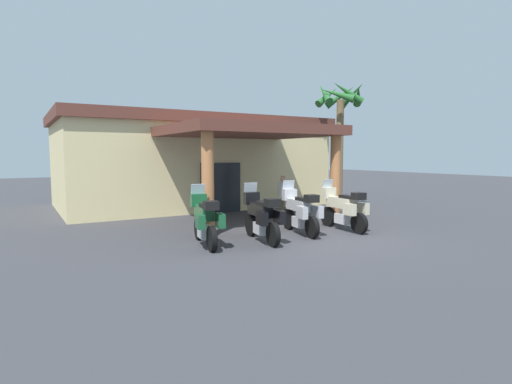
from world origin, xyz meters
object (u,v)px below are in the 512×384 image
object	(u,v)px
motel_building	(192,161)
palm_tree_near_portico	(341,111)
motorcycle_cream	(344,209)
motorcycle_black	(262,217)
pedestrian	(283,194)
motorcycle_green	(205,220)
motorcycle_silver	(300,211)

from	to	relation	value
motel_building	palm_tree_near_portico	distance (m)	7.43
motel_building	motorcycle_cream	xyz separation A→B (m)	(1.52, -8.88, -1.45)
motorcycle_black	pedestrian	size ratio (longest dim) A/B	1.35
motorcycle_green	palm_tree_near_portico	xyz separation A→B (m)	(8.77, 4.16, 3.73)
palm_tree_near_portico	motorcycle_silver	bearing A→B (deg)	-142.90
motorcycle_cream	motorcycle_silver	bearing A→B (deg)	86.31
motel_building	motorcycle_cream	bearing A→B (deg)	-79.19
motel_building	motorcycle_black	distance (m)	9.20
motorcycle_green	palm_tree_near_portico	world-z (taller)	palm_tree_near_portico
motorcycle_green	motorcycle_silver	bearing A→B (deg)	-79.63
motorcycle_black	motorcycle_silver	distance (m)	1.62
motel_building	pedestrian	world-z (taller)	motel_building
motorcycle_black	motorcycle_green	bearing A→B (deg)	86.60
motorcycle_silver	palm_tree_near_portico	world-z (taller)	palm_tree_near_portico
motel_building	palm_tree_near_portico	world-z (taller)	palm_tree_near_portico
motorcycle_black	palm_tree_near_portico	bearing A→B (deg)	-48.76
motel_building	motorcycle_silver	world-z (taller)	motel_building
motorcycle_cream	motel_building	bearing A→B (deg)	14.25
motorcycle_cream	pedestrian	size ratio (longest dim) A/B	1.36
motel_building	palm_tree_near_portico	bearing A→B (deg)	-37.55
motorcycle_silver	palm_tree_near_portico	xyz separation A→B (m)	(5.59, 4.23, 3.73)
motel_building	motorcycle_black	world-z (taller)	motel_building
motorcycle_silver	palm_tree_near_portico	bearing A→B (deg)	-42.33
motorcycle_silver	motorcycle_cream	xyz separation A→B (m)	(1.59, -0.23, 0.00)
motorcycle_cream	palm_tree_near_portico	world-z (taller)	palm_tree_near_portico
pedestrian	motorcycle_green	bearing A→B (deg)	-113.65
pedestrian	palm_tree_near_portico	world-z (taller)	palm_tree_near_portico
motorcycle_black	motorcycle_cream	world-z (taller)	same
pedestrian	palm_tree_near_portico	xyz separation A→B (m)	(4.18, 1.33, 3.48)
motel_building	motorcycle_green	xyz separation A→B (m)	(-3.25, -8.58, -1.45)
motorcycle_green	motorcycle_cream	bearing A→B (deg)	-81.98
motorcycle_silver	palm_tree_near_portico	distance (m)	7.94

